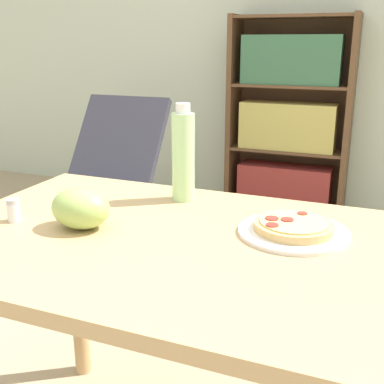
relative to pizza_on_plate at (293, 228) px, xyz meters
The scene contains 8 objects.
wall_back 2.57m from the pizza_on_plate, 99.70° to the left, with size 8.00×0.05×2.60m.
dining_table 0.36m from the pizza_on_plate, 157.76° to the right, with size 1.10×0.78×0.77m.
pizza_on_plate is the anchor object (origin of this frame).
grape_bunch 0.53m from the pizza_on_plate, 162.84° to the right, with size 0.15×0.12×0.10m.
drink_bottle 0.40m from the pizza_on_plate, 157.22° to the left, with size 0.07×0.07×0.28m.
salt_shaker 0.71m from the pizza_on_plate, 165.17° to the right, with size 0.03×0.03×0.06m.
lounge_chair_near 1.97m from the pizza_on_plate, 135.75° to the left, with size 0.58×0.77×0.88m.
bookshelf 2.36m from the pizza_on_plate, 101.07° to the left, with size 0.85×0.29×1.40m.
Camera 1 is at (0.60, -0.96, 1.22)m, focal length 45.00 mm.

